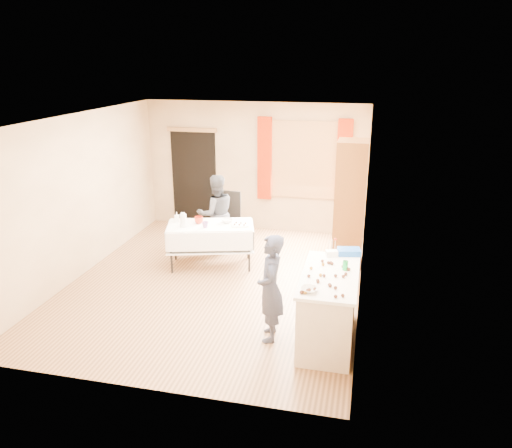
% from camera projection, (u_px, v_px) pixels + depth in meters
% --- Properties ---
extents(floor, '(4.50, 5.50, 0.02)m').
position_uv_depth(floor, '(216.00, 283.00, 7.99)').
color(floor, '#9E7047').
rests_on(floor, ground).
extents(ceiling, '(4.50, 5.50, 0.02)m').
position_uv_depth(ceiling, '(211.00, 117.00, 7.15)').
color(ceiling, white).
rests_on(ceiling, floor).
extents(wall_back, '(4.50, 0.02, 2.60)m').
position_uv_depth(wall_back, '(255.00, 167.00, 10.12)').
color(wall_back, tan).
rests_on(wall_back, floor).
extents(wall_front, '(4.50, 0.02, 2.60)m').
position_uv_depth(wall_front, '(131.00, 280.00, 5.02)').
color(wall_front, tan).
rests_on(wall_front, floor).
extents(wall_left, '(0.02, 5.50, 2.60)m').
position_uv_depth(wall_left, '(80.00, 196.00, 8.05)').
color(wall_left, tan).
rests_on(wall_left, floor).
extents(wall_right, '(0.02, 5.50, 2.60)m').
position_uv_depth(wall_right, '(365.00, 215.00, 7.09)').
color(wall_right, tan).
rests_on(wall_right, floor).
extents(window_frame, '(1.32, 0.06, 1.52)m').
position_uv_depth(window_frame, '(304.00, 160.00, 9.80)').
color(window_frame, olive).
rests_on(window_frame, wall_back).
extents(window_pane, '(1.20, 0.02, 1.40)m').
position_uv_depth(window_pane, '(304.00, 160.00, 9.79)').
color(window_pane, white).
rests_on(window_pane, wall_back).
extents(curtain_left, '(0.28, 0.06, 1.65)m').
position_uv_depth(curtain_left, '(265.00, 159.00, 9.92)').
color(curtain_left, '#A41D00').
rests_on(curtain_left, wall_back).
extents(curtain_right, '(0.28, 0.06, 1.65)m').
position_uv_depth(curtain_right, '(344.00, 162.00, 9.59)').
color(curtain_right, '#A41D00').
rests_on(curtain_right, wall_back).
extents(doorway, '(0.95, 0.04, 2.00)m').
position_uv_depth(doorway, '(194.00, 178.00, 10.46)').
color(doorway, black).
rests_on(doorway, floor).
extents(door_lintel, '(1.05, 0.06, 0.08)m').
position_uv_depth(door_lintel, '(192.00, 130.00, 10.11)').
color(door_lintel, olive).
rests_on(door_lintel, wall_back).
extents(cabinet, '(0.50, 0.60, 2.15)m').
position_uv_depth(cabinet, '(350.00, 204.00, 8.40)').
color(cabinet, brown).
rests_on(cabinet, floor).
extents(counter, '(0.69, 1.45, 0.91)m').
position_uv_depth(counter, '(328.00, 308.00, 6.24)').
color(counter, beige).
rests_on(counter, floor).
extents(party_table, '(1.60, 1.11, 0.75)m').
position_uv_depth(party_table, '(211.00, 241.00, 8.49)').
color(party_table, black).
rests_on(party_table, floor).
extents(chair, '(0.47, 0.47, 1.04)m').
position_uv_depth(chair, '(227.00, 230.00, 9.43)').
color(chair, black).
rests_on(chair, floor).
extents(girl, '(0.63, 0.51, 1.40)m').
position_uv_depth(girl, '(271.00, 288.00, 6.20)').
color(girl, '#262A40').
rests_on(girl, floor).
extents(woman, '(1.20, 1.18, 1.44)m').
position_uv_depth(woman, '(216.00, 214.00, 9.05)').
color(woman, black).
rests_on(woman, floor).
extents(soda_can, '(0.08, 0.08, 0.12)m').
position_uv_depth(soda_can, '(345.00, 265.00, 6.19)').
color(soda_can, '#108B31').
rests_on(soda_can, counter).
extents(mixing_bowl, '(0.25, 0.25, 0.05)m').
position_uv_depth(mixing_bowl, '(309.00, 289.00, 5.64)').
color(mixing_bowl, white).
rests_on(mixing_bowl, counter).
extents(foam_block, '(0.17, 0.14, 0.08)m').
position_uv_depth(foam_block, '(332.00, 253.00, 6.62)').
color(foam_block, white).
rests_on(foam_block, counter).
extents(blue_basket, '(0.33, 0.25, 0.08)m').
position_uv_depth(blue_basket, '(349.00, 252.00, 6.68)').
color(blue_basket, blue).
rests_on(blue_basket, counter).
extents(pitcher, '(0.12, 0.12, 0.22)m').
position_uv_depth(pitcher, '(183.00, 221.00, 8.23)').
color(pitcher, silver).
rests_on(pitcher, party_table).
extents(cup_red, '(0.18, 0.18, 0.12)m').
position_uv_depth(cup_red, '(199.00, 220.00, 8.42)').
color(cup_red, '#AF2811').
rests_on(cup_red, party_table).
extents(cup_rainbow, '(0.19, 0.19, 0.10)m').
position_uv_depth(cup_rainbow, '(205.00, 225.00, 8.22)').
color(cup_rainbow, red).
rests_on(cup_rainbow, party_table).
extents(small_bowl, '(0.34, 0.34, 0.06)m').
position_uv_depth(small_bowl, '(227.00, 221.00, 8.48)').
color(small_bowl, white).
rests_on(small_bowl, party_table).
extents(pastry_tray, '(0.33, 0.28, 0.02)m').
position_uv_depth(pastry_tray, '(240.00, 225.00, 8.32)').
color(pastry_tray, white).
rests_on(pastry_tray, party_table).
extents(bottle, '(0.14, 0.14, 0.17)m').
position_uv_depth(bottle, '(177.00, 217.00, 8.48)').
color(bottle, white).
rests_on(bottle, party_table).
extents(cake_balls, '(0.53, 1.01, 0.04)m').
position_uv_depth(cake_balls, '(327.00, 277.00, 5.95)').
color(cake_balls, '#3F2314').
rests_on(cake_balls, counter).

